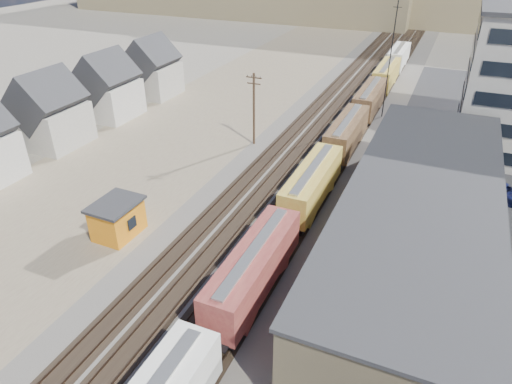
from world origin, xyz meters
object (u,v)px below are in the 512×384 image
at_px(freight_train, 331,155).
at_px(utility_pole_north, 254,108).
at_px(maintenance_shed, 117,218).
at_px(parked_car_blue, 503,192).

height_order(freight_train, utility_pole_north, utility_pole_north).
height_order(freight_train, maintenance_shed, freight_train).
bearing_deg(parked_car_blue, utility_pole_north, 116.97).
bearing_deg(freight_train, maintenance_shed, -127.68).
xyz_separation_m(freight_train, maintenance_shed, (-15.60, -20.20, -0.94)).
bearing_deg(utility_pole_north, maintenance_shed, -97.44).
relative_size(maintenance_shed, parked_car_blue, 0.87).
height_order(utility_pole_north, parked_car_blue, utility_pole_north).
bearing_deg(parked_car_blue, freight_train, 129.28).
bearing_deg(maintenance_shed, freight_train, 52.32).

